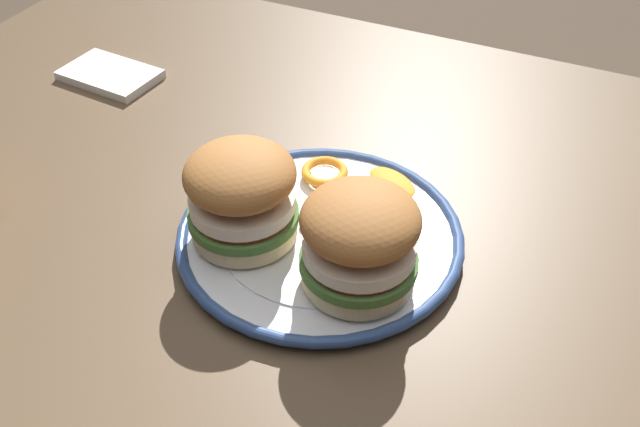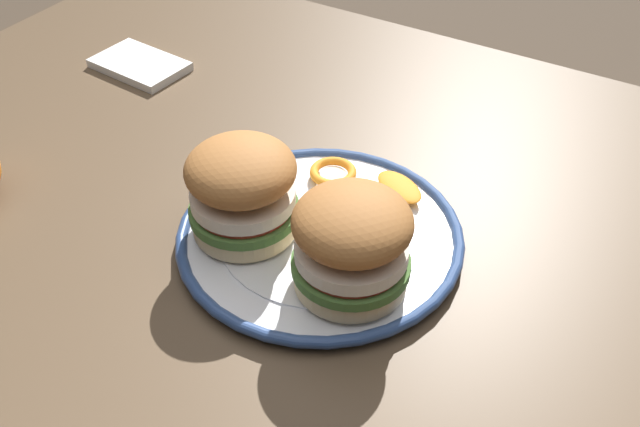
{
  "view_description": "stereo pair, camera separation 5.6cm",
  "coord_description": "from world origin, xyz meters",
  "px_view_note": "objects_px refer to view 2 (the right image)",
  "views": [
    {
      "loc": [
        -0.26,
        0.46,
        1.24
      ],
      "look_at": [
        -0.03,
        -0.04,
        0.77
      ],
      "focal_mm": 40.23,
      "sensor_mm": 36.0,
      "label": 1
    },
    {
      "loc": [
        -0.31,
        0.43,
        1.24
      ],
      "look_at": [
        -0.03,
        -0.04,
        0.77
      ],
      "focal_mm": 40.23,
      "sensor_mm": 36.0,
      "label": 2
    }
  ],
  "objects_px": {
    "dinner_plate": "(320,236)",
    "sandwich_half_right": "(241,190)",
    "dining_table": "(277,309)",
    "sandwich_half_left": "(352,242)"
  },
  "relations": [
    {
      "from": "dining_table",
      "to": "dinner_plate",
      "type": "relative_size",
      "value": 4.31
    },
    {
      "from": "dining_table",
      "to": "dinner_plate",
      "type": "xyz_separation_m",
      "value": [
        -0.03,
        -0.04,
        0.1
      ]
    },
    {
      "from": "dining_table",
      "to": "sandwich_half_left",
      "type": "distance_m",
      "value": 0.18
    },
    {
      "from": "dinner_plate",
      "to": "sandwich_half_right",
      "type": "height_order",
      "value": "sandwich_half_right"
    },
    {
      "from": "sandwich_half_right",
      "to": "dining_table",
      "type": "bearing_deg",
      "value": -176.24
    },
    {
      "from": "dining_table",
      "to": "sandwich_half_left",
      "type": "relative_size",
      "value": 10.89
    },
    {
      "from": "dining_table",
      "to": "sandwich_half_right",
      "type": "height_order",
      "value": "sandwich_half_right"
    },
    {
      "from": "sandwich_half_left",
      "to": "sandwich_half_right",
      "type": "bearing_deg",
      "value": -4.22
    },
    {
      "from": "dinner_plate",
      "to": "sandwich_half_left",
      "type": "xyz_separation_m",
      "value": [
        -0.06,
        0.05,
        0.06
      ]
    },
    {
      "from": "dinner_plate",
      "to": "sandwich_half_left",
      "type": "height_order",
      "value": "sandwich_half_left"
    }
  ]
}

